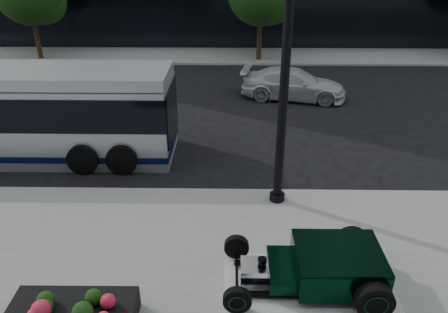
{
  "coord_description": "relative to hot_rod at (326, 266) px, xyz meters",
  "views": [
    {
      "loc": [
        -0.61,
        -12.75,
        6.55
      ],
      "look_at": [
        -0.79,
        -2.09,
        1.2
      ],
      "focal_mm": 35.0,
      "sensor_mm": 36.0,
      "label": 1
    }
  ],
  "objects": [
    {
      "name": "ground",
      "position": [
        -1.31,
        5.93,
        -0.7
      ],
      "size": [
        120.0,
        120.0,
        0.0
      ],
      "primitive_type": "plane",
      "color": "black",
      "rests_on": "ground"
    },
    {
      "name": "sidewalk_far",
      "position": [
        -1.31,
        19.93,
        -0.64
      ],
      "size": [
        70.0,
        4.0,
        0.12
      ],
      "primitive_type": "cube",
      "color": "gray",
      "rests_on": "ground"
    },
    {
      "name": "display_plinth",
      "position": [
        -0.33,
        0.0,
        -0.5
      ],
      "size": [
        3.4,
        1.8,
        0.15
      ],
      "primitive_type": "cube",
      "color": "silver",
      "rests_on": "sidewalk_near"
    },
    {
      "name": "hot_rod",
      "position": [
        0.0,
        0.0,
        0.0
      ],
      "size": [
        3.22,
        2.0,
        0.81
      ],
      "color": "black",
      "rests_on": "display_plinth"
    },
    {
      "name": "lamppost",
      "position": [
        -0.65,
        3.38,
        2.91
      ],
      "size": [
        0.41,
        0.41,
        7.54
      ],
      "color": "black",
      "rests_on": "sidewalk_near"
    },
    {
      "name": "white_sedan",
      "position": [
        0.87,
        12.22,
        -0.02
      ],
      "size": [
        4.92,
        2.74,
        1.35
      ],
      "primitive_type": "imported",
      "rotation": [
        0.0,
        0.0,
        1.38
      ],
      "color": "silver",
      "rests_on": "ground"
    }
  ]
}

